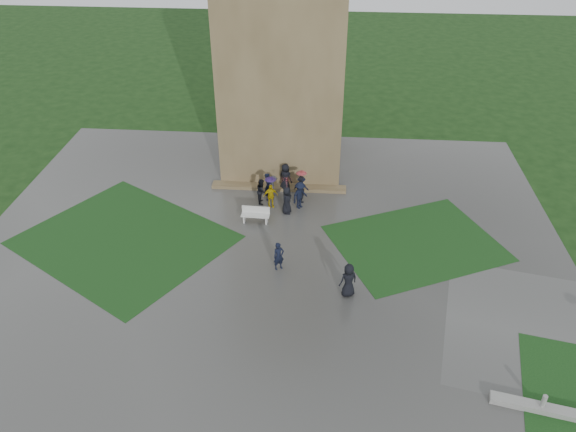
# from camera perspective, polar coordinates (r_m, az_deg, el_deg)

# --- Properties ---
(ground) EXTENTS (120.00, 120.00, 0.00)m
(ground) POSITION_cam_1_polar(r_m,az_deg,el_deg) (29.23, -2.84, -7.81)
(ground) COLOR black
(plaza) EXTENTS (34.00, 34.00, 0.02)m
(plaza) POSITION_cam_1_polar(r_m,az_deg,el_deg) (30.74, -2.40, -5.35)
(plaza) COLOR #3A3A37
(plaza) RESTS_ON ground
(lawn_inset_left) EXTENTS (14.10, 13.46, 0.01)m
(lawn_inset_left) POSITION_cam_1_polar(r_m,az_deg,el_deg) (34.19, -16.32, -2.34)
(lawn_inset_left) COLOR #123412
(lawn_inset_left) RESTS_ON plaza
(lawn_inset_right) EXTENTS (11.12, 10.15, 0.01)m
(lawn_inset_right) POSITION_cam_1_polar(r_m,az_deg,el_deg) (33.39, 12.86, -2.70)
(lawn_inset_right) COLOR #123412
(lawn_inset_right) RESTS_ON plaza
(tower) EXTENTS (8.00, 8.00, 18.00)m
(tower) POSITION_cam_1_polar(r_m,az_deg,el_deg) (38.32, -0.43, 17.89)
(tower) COLOR brown
(tower) RESTS_ON ground
(tower_plinth) EXTENTS (9.00, 0.80, 0.22)m
(tower_plinth) POSITION_cam_1_polar(r_m,az_deg,el_deg) (37.73, -0.93, 2.96)
(tower_plinth) COLOR brown
(tower_plinth) RESTS_ON plaza
(bench) EXTENTS (1.74, 0.61, 0.99)m
(bench) POSITION_cam_1_polar(r_m,az_deg,el_deg) (34.18, -3.32, 0.15)
(bench) COLOR silver
(bench) RESTS_ON plaza
(visitor_cluster) EXTENTS (3.36, 3.81, 2.50)m
(visitor_cluster) POSITION_cam_1_polar(r_m,az_deg,el_deg) (35.63, -0.21, 2.85)
(visitor_cluster) COLOR black
(visitor_cluster) RESTS_ON plaza
(pedestrian_mid) EXTENTS (0.73, 0.65, 1.67)m
(pedestrian_mid) POSITION_cam_1_polar(r_m,az_deg,el_deg) (30.19, -0.95, -4.11)
(pedestrian_mid) COLOR black
(pedestrian_mid) RESTS_ON plaza
(pedestrian_near) EXTENTS (1.11, 0.97, 1.91)m
(pedestrian_near) POSITION_cam_1_polar(r_m,az_deg,el_deg) (28.61, 6.16, -6.50)
(pedestrian_near) COLOR black
(pedestrian_near) RESTS_ON plaza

